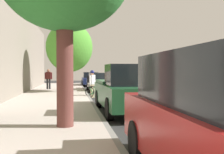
{
  "coord_description": "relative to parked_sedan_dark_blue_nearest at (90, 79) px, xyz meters",
  "views": [
    {
      "loc": [
        3.04,
        13.51,
        1.73
      ],
      "look_at": [
        0.53,
        -3.3,
        1.3
      ],
      "focal_mm": 42.91,
      "sensor_mm": 36.0,
      "label": 1
    }
  ],
  "objects": [
    {
      "name": "ground",
      "position": [
        -1.06,
        15.85,
        -0.75
      ],
      "size": [
        63.6,
        63.6,
        0.0
      ],
      "primitive_type": "plane",
      "color": "#2D2D2D"
    },
    {
      "name": "sidewalk",
      "position": [
        3.21,
        15.85,
        -0.68
      ],
      "size": [
        4.26,
        39.75,
        0.15
      ],
      "primitive_type": "cube",
      "color": "#B3A69C",
      "rests_on": "ground"
    },
    {
      "name": "curb_edge",
      "position": [
        1.0,
        15.85,
        -0.68
      ],
      "size": [
        0.16,
        39.75,
        0.15
      ],
      "primitive_type": "cube",
      "color": "gray",
      "rests_on": "ground"
    },
    {
      "name": "lane_stripe_centre",
      "position": [
        -3.84,
        15.97,
        -0.75
      ],
      "size": [
        0.14,
        40.0,
        0.01
      ],
      "color": "white",
      "rests_on": "ground"
    },
    {
      "name": "lane_stripe_bike_edge",
      "position": [
        -0.47,
        15.85,
        -0.75
      ],
      "size": [
        0.12,
        39.75,
        0.01
      ],
      "primitive_type": "cube",
      "color": "white",
      "rests_on": "ground"
    },
    {
      "name": "parked_sedan_dark_blue_nearest",
      "position": [
        0.0,
        0.0,
        0.0
      ],
      "size": [
        1.85,
        4.4,
        1.52
      ],
      "color": "navy",
      "rests_on": "ground"
    },
    {
      "name": "parked_sedan_white_second",
      "position": [
        -0.21,
        7.23,
        0.0
      ],
      "size": [
        1.84,
        4.4,
        1.52
      ],
      "color": "white",
      "rests_on": "ground"
    },
    {
      "name": "parked_pickup_green_mid",
      "position": [
        -0.15,
        18.75,
        0.15
      ],
      "size": [
        2.1,
        5.33,
        1.95
      ],
      "color": "#1E512D",
      "rests_on": "ground"
    },
    {
      "name": "parked_suv_red_far",
      "position": [
        -0.11,
        25.85,
        0.27
      ],
      "size": [
        1.99,
        4.71,
        1.99
      ],
      "color": "maroon",
      "rests_on": "ground"
    },
    {
      "name": "bicycle_at_curb",
      "position": [
        0.54,
        12.96,
        -0.38
      ],
      "size": [
        1.29,
        1.25,
        0.76
      ],
      "color": "black",
      "rests_on": "ground"
    },
    {
      "name": "cyclist_with_backpack",
      "position": [
        0.76,
        12.5,
        0.31
      ],
      "size": [
        0.53,
        0.55,
        1.73
      ],
      "color": "#C6B284",
      "rests_on": "ground"
    },
    {
      "name": "street_tree_near_cyclist",
      "position": [
        2.18,
        9.15,
        2.68
      ],
      "size": [
        3.45,
        3.45,
        5.14
      ],
      "color": "brown",
      "rests_on": "sidewalk"
    },
    {
      "name": "pedestrian_on_phone",
      "position": [
        3.95,
        6.46,
        0.35
      ],
      "size": [
        0.61,
        0.28,
        1.68
      ],
      "color": "black",
      "rests_on": "sidewalk"
    }
  ]
}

